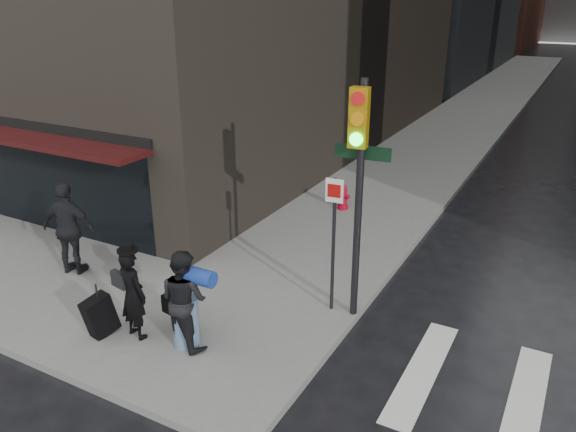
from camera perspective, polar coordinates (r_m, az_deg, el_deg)
name	(u,v)px	position (r m, az deg, el deg)	size (l,w,h in m)	color
ground	(213,343)	(10.31, -7.66, -12.67)	(140.00, 140.00, 0.00)	black
sidewalk_left	(490,100)	(34.63, 19.84, 11.07)	(4.00, 50.00, 0.15)	slate
storefront	(23,164)	(15.47, -25.30, 4.82)	(8.40, 1.11, 2.83)	black
man_overcoat	(126,297)	(10.15, -16.16, -7.95)	(1.09, 0.87, 1.82)	black
man_jeans	(184,299)	(9.63, -10.49, -8.25)	(1.24, 0.84, 1.77)	black
man_greycoat	(69,229)	(12.67, -21.34, -1.21)	(1.28, 0.80, 2.04)	black
traffic_light	(356,172)	(9.60, 6.97, 4.48)	(1.09, 0.53, 4.37)	black
fire_hydrant	(343,198)	(15.68, 5.61, 1.83)	(0.41, 0.31, 0.71)	#AC0A22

